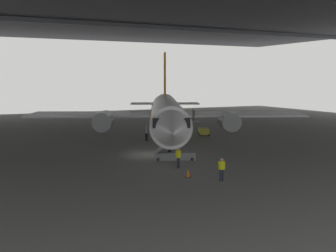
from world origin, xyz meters
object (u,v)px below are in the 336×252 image
airplane_main (167,114)px  baggage_tug (204,131)px  crew_worker_by_stairs (178,156)px  traffic_cone_orange (188,173)px  boarding_stairs (175,152)px  crew_worker_near_nose (222,168)px

airplane_main → baggage_tug: (7.12, 3.97, -2.79)m
crew_worker_by_stairs → traffic_cone_orange: crew_worker_by_stairs is taller
boarding_stairs → crew_worker_by_stairs: 3.69m
airplane_main → crew_worker_near_nose: (-3.97, -17.42, -2.38)m
airplane_main → traffic_cone_orange: (-5.58, -15.41, -3.03)m
boarding_stairs → baggage_tug: bearing=50.8°
airplane_main → boarding_stairs: airplane_main is taller
airplane_main → boarding_stairs: (-3.35, -8.87, -2.60)m
crew_worker_by_stairs → baggage_tug: (11.91, 16.23, -0.45)m
airplane_main → baggage_tug: size_ratio=12.95×
boarding_stairs → traffic_cone_orange: size_ratio=7.52×
airplane_main → crew_worker_by_stairs: airplane_main is taller
crew_worker_by_stairs → baggage_tug: bearing=53.7°
crew_worker_near_nose → traffic_cone_orange: crew_worker_near_nose is taller
crew_worker_near_nose → boarding_stairs: bearing=85.9°
baggage_tug → airplane_main: bearing=-150.8°
traffic_cone_orange → crew_worker_near_nose: bearing=-51.4°
boarding_stairs → traffic_cone_orange: bearing=-108.8°
boarding_stairs → baggage_tug: 16.57m
traffic_cone_orange → baggage_tug: 23.17m
airplane_main → crew_worker_near_nose: 18.03m
boarding_stairs → crew_worker_near_nose: bearing=-94.1°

